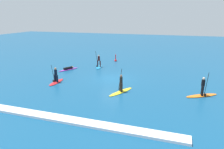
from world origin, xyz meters
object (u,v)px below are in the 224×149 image
at_px(surfer_on_yellow_board, 121,88).
at_px(surfer_on_orange_board, 202,92).
at_px(surfer_on_blue_board, 99,64).
at_px(surfer_on_purple_board, 68,69).
at_px(surfer_on_red_board, 56,79).
at_px(marker_buoy, 116,60).

xyz_separation_m(surfer_on_yellow_board, surfer_on_orange_board, (7.40, 1.38, 0.00)).
bearing_deg(surfer_on_blue_board, surfer_on_yellow_board, 20.76).
distance_m(surfer_on_yellow_board, surfer_on_purple_board, 10.99).
height_order(surfer_on_red_board, marker_buoy, surfer_on_red_board).
bearing_deg(surfer_on_orange_board, surfer_on_purple_board, 131.94).
distance_m(surfer_on_yellow_board, surfer_on_orange_board, 7.53).
height_order(surfer_on_yellow_board, surfer_on_red_board, surfer_on_yellow_board).
relative_size(surfer_on_orange_board, surfer_on_red_board, 1.14).
xyz_separation_m(surfer_on_purple_board, surfer_on_red_board, (1.54, -5.36, 0.28)).
height_order(surfer_on_yellow_board, surfer_on_blue_board, surfer_on_blue_board).
height_order(surfer_on_yellow_board, surfer_on_orange_board, surfer_on_orange_board).
bearing_deg(surfer_on_red_board, marker_buoy, 164.81).
relative_size(surfer_on_yellow_board, surfer_on_purple_board, 1.06).
height_order(surfer_on_yellow_board, marker_buoy, surfer_on_yellow_board).
bearing_deg(surfer_on_yellow_board, surfer_on_blue_board, 58.05).
bearing_deg(surfer_on_orange_board, surfer_on_red_board, 150.31).
bearing_deg(surfer_on_purple_board, surfer_on_red_board, -138.55).
xyz_separation_m(surfer_on_yellow_board, surfer_on_red_board, (-7.67, 0.63, 0.00)).
bearing_deg(surfer_on_orange_board, surfer_on_blue_board, 118.41).
relative_size(surfer_on_yellow_board, surfer_on_blue_board, 1.26).
bearing_deg(surfer_on_blue_board, surfer_on_red_board, -25.92).
bearing_deg(marker_buoy, surfer_on_orange_board, -44.72).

